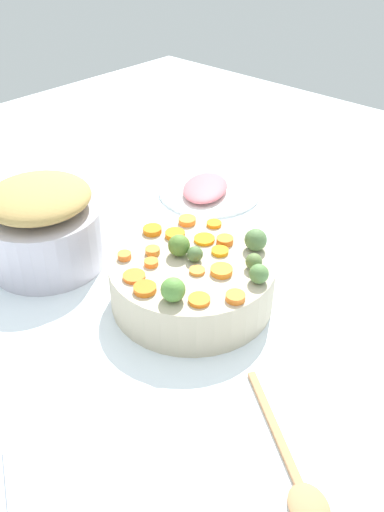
% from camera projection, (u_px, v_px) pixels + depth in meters
% --- Properties ---
extents(tabletop, '(2.40, 2.40, 0.02)m').
position_uv_depth(tabletop, '(176.00, 310.00, 0.98)').
color(tabletop, white).
rests_on(tabletop, ground).
extents(serving_bowl_carrots, '(0.30, 0.30, 0.09)m').
position_uv_depth(serving_bowl_carrots, '(192.00, 281.00, 0.97)').
color(serving_bowl_carrots, '#BFB296').
rests_on(serving_bowl_carrots, tabletop).
extents(metal_pot, '(0.23, 0.23, 0.12)m').
position_uv_depth(metal_pot, '(45.00, 236.00, 1.06)').
color(metal_pot, '#B7B1C0').
rests_on(metal_pot, tabletop).
extents(stuffing_mound, '(0.20, 0.20, 0.06)m').
position_uv_depth(stuffing_mound, '(38.00, 197.00, 1.01)').
color(stuffing_mound, tan).
rests_on(stuffing_mound, metal_pot).
extents(carrot_slice_0, '(0.03, 0.03, 0.01)m').
position_uv_depth(carrot_slice_0, '(151.00, 263.00, 0.93)').
color(carrot_slice_0, orange).
rests_on(carrot_slice_0, serving_bowl_carrots).
extents(carrot_slice_1, '(0.05, 0.05, 0.01)m').
position_uv_depth(carrot_slice_1, '(145.00, 289.00, 0.87)').
color(carrot_slice_1, orange).
rests_on(carrot_slice_1, serving_bowl_carrots).
extents(carrot_slice_2, '(0.03, 0.03, 0.01)m').
position_uv_depth(carrot_slice_2, '(237.00, 296.00, 0.85)').
color(carrot_slice_2, orange).
rests_on(carrot_slice_2, serving_bowl_carrots).
extents(carrot_slice_3, '(0.05, 0.05, 0.01)m').
position_uv_depth(carrot_slice_3, '(199.00, 300.00, 0.85)').
color(carrot_slice_3, orange).
rests_on(carrot_slice_3, serving_bowl_carrots).
extents(carrot_slice_4, '(0.03, 0.03, 0.01)m').
position_uv_depth(carrot_slice_4, '(220.00, 251.00, 0.96)').
color(carrot_slice_4, orange).
rests_on(carrot_slice_4, serving_bowl_carrots).
extents(carrot_slice_5, '(0.05, 0.05, 0.01)m').
position_uv_depth(carrot_slice_5, '(187.00, 221.00, 1.04)').
color(carrot_slice_5, orange).
rests_on(carrot_slice_5, serving_bowl_carrots).
extents(carrot_slice_6, '(0.04, 0.04, 0.01)m').
position_uv_depth(carrot_slice_6, '(197.00, 271.00, 0.91)').
color(carrot_slice_6, orange).
rests_on(carrot_slice_6, serving_bowl_carrots).
extents(carrot_slice_7, '(0.05, 0.05, 0.01)m').
position_uv_depth(carrot_slice_7, '(221.00, 271.00, 0.91)').
color(carrot_slice_7, orange).
rests_on(carrot_slice_7, serving_bowl_carrots).
extents(carrot_slice_8, '(0.04, 0.04, 0.01)m').
position_uv_depth(carrot_slice_8, '(225.00, 240.00, 0.98)').
color(carrot_slice_8, orange).
rests_on(carrot_slice_8, serving_bowl_carrots).
extents(carrot_slice_9, '(0.04, 0.04, 0.01)m').
position_uv_depth(carrot_slice_9, '(152.00, 230.00, 1.01)').
color(carrot_slice_9, orange).
rests_on(carrot_slice_9, serving_bowl_carrots).
extents(carrot_slice_10, '(0.05, 0.05, 0.01)m').
position_uv_depth(carrot_slice_10, '(204.00, 239.00, 0.99)').
color(carrot_slice_10, orange).
rests_on(carrot_slice_10, serving_bowl_carrots).
extents(carrot_slice_11, '(0.03, 0.03, 0.01)m').
position_uv_depth(carrot_slice_11, '(154.00, 250.00, 0.96)').
color(carrot_slice_11, orange).
rests_on(carrot_slice_11, serving_bowl_carrots).
extents(carrot_slice_12, '(0.03, 0.03, 0.01)m').
position_uv_depth(carrot_slice_12, '(214.00, 224.00, 1.03)').
color(carrot_slice_12, orange).
rests_on(carrot_slice_12, serving_bowl_carrots).
extents(carrot_slice_13, '(0.05, 0.05, 0.01)m').
position_uv_depth(carrot_slice_13, '(175.00, 234.00, 1.00)').
color(carrot_slice_13, orange).
rests_on(carrot_slice_13, serving_bowl_carrots).
extents(carrot_slice_14, '(0.03, 0.03, 0.01)m').
position_uv_depth(carrot_slice_14, '(124.00, 256.00, 0.94)').
color(carrot_slice_14, orange).
rests_on(carrot_slice_14, serving_bowl_carrots).
extents(carrot_slice_15, '(0.05, 0.05, 0.01)m').
position_uv_depth(carrot_slice_15, '(134.00, 276.00, 0.90)').
color(carrot_slice_15, orange).
rests_on(carrot_slice_15, serving_bowl_carrots).
extents(brussels_sprout_0, '(0.04, 0.04, 0.04)m').
position_uv_depth(brussels_sprout_0, '(256.00, 240.00, 0.96)').
color(brussels_sprout_0, '#517441').
rests_on(brussels_sprout_0, serving_bowl_carrots).
extents(brussels_sprout_1, '(0.04, 0.04, 0.04)m').
position_uv_depth(brussels_sprout_1, '(173.00, 290.00, 0.84)').
color(brussels_sprout_1, '#53883A').
rests_on(brussels_sprout_1, serving_bowl_carrots).
extents(brussels_sprout_2, '(0.03, 0.03, 0.03)m').
position_uv_depth(brussels_sprout_2, '(259.00, 274.00, 0.88)').
color(brussels_sprout_2, '#537B41').
rests_on(brussels_sprout_2, serving_bowl_carrots).
extents(brussels_sprout_3, '(0.03, 0.03, 0.03)m').
position_uv_depth(brussels_sprout_3, '(254.00, 262.00, 0.91)').
color(brussels_sprout_3, '#57703B').
rests_on(brussels_sprout_3, serving_bowl_carrots).
extents(brussels_sprout_4, '(0.03, 0.03, 0.03)m').
position_uv_depth(brussels_sprout_4, '(195.00, 254.00, 0.93)').
color(brussels_sprout_4, '#4E6E3D').
rests_on(brussels_sprout_4, serving_bowl_carrots).
extents(brussels_sprout_5, '(0.04, 0.04, 0.04)m').
position_uv_depth(brussels_sprout_5, '(179.00, 245.00, 0.94)').
color(brussels_sprout_5, '#527A2F').
rests_on(brussels_sprout_5, serving_bowl_carrots).
extents(wooden_spoon, '(0.23, 0.17, 0.01)m').
position_uv_depth(wooden_spoon, '(296.00, 478.00, 0.69)').
color(wooden_spoon, '#AF784D').
rests_on(wooden_spoon, tabletop).
extents(ham_plate, '(0.25, 0.25, 0.01)m').
position_uv_depth(ham_plate, '(210.00, 190.00, 1.33)').
color(ham_plate, white).
rests_on(ham_plate, tabletop).
extents(ham_slice_main, '(0.17, 0.19, 0.03)m').
position_uv_depth(ham_slice_main, '(205.00, 188.00, 1.30)').
color(ham_slice_main, '#CA666E').
rests_on(ham_slice_main, ham_plate).
extents(dish_towel, '(0.21, 0.20, 0.01)m').
position_uv_depth(dish_towel, '(62.00, 487.00, 0.68)').
color(dish_towel, '#A7A8B7').
rests_on(dish_towel, tabletop).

